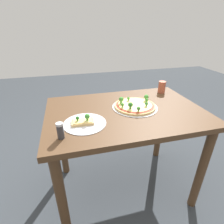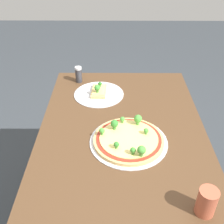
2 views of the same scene
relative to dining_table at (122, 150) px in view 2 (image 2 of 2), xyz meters
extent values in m
cube|color=#4C331E|center=(0.00, 0.00, 0.10)|extent=(1.09, 0.73, 0.04)
cylinder|color=#4C331E|center=(-0.48, -0.31, -0.28)|extent=(0.06, 0.06, 0.72)
cylinder|color=#4C331E|center=(-0.48, 0.31, -0.28)|extent=(0.06, 0.06, 0.72)
cylinder|color=silver|center=(0.08, 0.02, 0.12)|extent=(0.32, 0.32, 0.00)
cylinder|color=tan|center=(0.08, 0.02, 0.13)|extent=(0.29, 0.29, 0.01)
cylinder|color=#A82D1E|center=(0.08, 0.02, 0.14)|extent=(0.27, 0.27, 0.00)
cylinder|color=#EACC75|center=(0.08, 0.02, 0.14)|extent=(0.24, 0.24, 0.00)
sphere|color=#3D8933|center=(0.17, 0.04, 0.16)|extent=(0.02, 0.02, 0.02)
cylinder|color=#488E3A|center=(0.17, 0.04, 0.15)|extent=(0.01, 0.01, 0.01)
sphere|color=#479338|center=(0.05, 0.10, 0.16)|extent=(0.02, 0.02, 0.02)
cylinder|color=#51973E|center=(0.05, 0.10, 0.15)|extent=(0.01, 0.01, 0.01)
sphere|color=#479338|center=(-0.02, 0.00, 0.16)|extent=(0.02, 0.02, 0.02)
cylinder|color=#51973E|center=(-0.02, 0.00, 0.15)|extent=(0.01, 0.01, 0.01)
sphere|color=#479338|center=(0.06, -0.09, 0.16)|extent=(0.02, 0.02, 0.02)
cylinder|color=#51973E|center=(0.06, -0.09, 0.15)|extent=(0.01, 0.01, 0.01)
sphere|color=#479338|center=(-0.01, 0.07, 0.17)|extent=(0.03, 0.03, 0.03)
cylinder|color=#51973E|center=(-0.01, 0.07, 0.15)|extent=(0.02, 0.02, 0.02)
sphere|color=#337A2D|center=(0.14, -0.03, 0.16)|extent=(0.02, 0.02, 0.02)
cylinder|color=#3F8136|center=(0.14, -0.03, 0.15)|extent=(0.01, 0.01, 0.01)
sphere|color=#479338|center=(0.18, 0.07, 0.17)|extent=(0.03, 0.03, 0.03)
cylinder|color=#51973E|center=(0.18, 0.07, 0.15)|extent=(0.02, 0.02, 0.02)
sphere|color=#337A2D|center=(0.02, -0.04, 0.17)|extent=(0.03, 0.03, 0.03)
cylinder|color=#3F8136|center=(0.02, -0.04, 0.15)|extent=(0.01, 0.01, 0.01)
cylinder|color=silver|center=(-0.30, -0.12, 0.12)|extent=(0.26, 0.26, 0.00)
cube|color=tan|center=(-0.31, -0.12, 0.13)|extent=(0.13, 0.08, 0.02)
cube|color=#EACC75|center=(-0.31, -0.12, 0.14)|extent=(0.11, 0.07, 0.00)
sphere|color=#3D8933|center=(-0.28, -0.12, 0.17)|extent=(0.03, 0.03, 0.03)
cylinder|color=#488E3A|center=(-0.28, -0.12, 0.15)|extent=(0.01, 0.01, 0.01)
sphere|color=#286B23|center=(-0.34, -0.11, 0.16)|extent=(0.02, 0.02, 0.02)
cylinder|color=#37742D|center=(-0.34, -0.11, 0.15)|extent=(0.01, 0.01, 0.01)
cylinder|color=#AD5138|center=(0.41, 0.25, 0.17)|extent=(0.06, 0.06, 0.10)
cylinder|color=#333338|center=(-0.44, -0.23, 0.16)|extent=(0.04, 0.04, 0.08)
cylinder|color=#B2B2B7|center=(-0.44, -0.23, 0.20)|extent=(0.04, 0.04, 0.01)
camera|label=1|loc=(-0.37, -1.04, 0.66)|focal=28.00mm
camera|label=2|loc=(0.96, -0.04, 0.90)|focal=45.00mm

